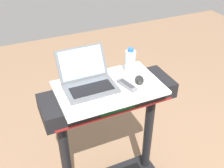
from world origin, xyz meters
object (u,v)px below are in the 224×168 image
(laptop, at_px, (88,80))
(water_bottle, at_px, (130,62))
(computer_mouse, at_px, (139,80))
(tv_remote, at_px, (127,85))

(laptop, bearing_deg, water_bottle, 7.14)
(computer_mouse, height_order, tv_remote, computer_mouse)
(laptop, height_order, water_bottle, laptop)
(water_bottle, bearing_deg, laptop, -176.59)
(tv_remote, bearing_deg, laptop, 154.23)
(computer_mouse, xyz_separation_m, tv_remote, (-0.10, -0.01, -0.01))
(laptop, relative_size, water_bottle, 1.67)
(water_bottle, bearing_deg, computer_mouse, -84.21)
(laptop, height_order, tv_remote, laptop)
(tv_remote, bearing_deg, computer_mouse, 7.45)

